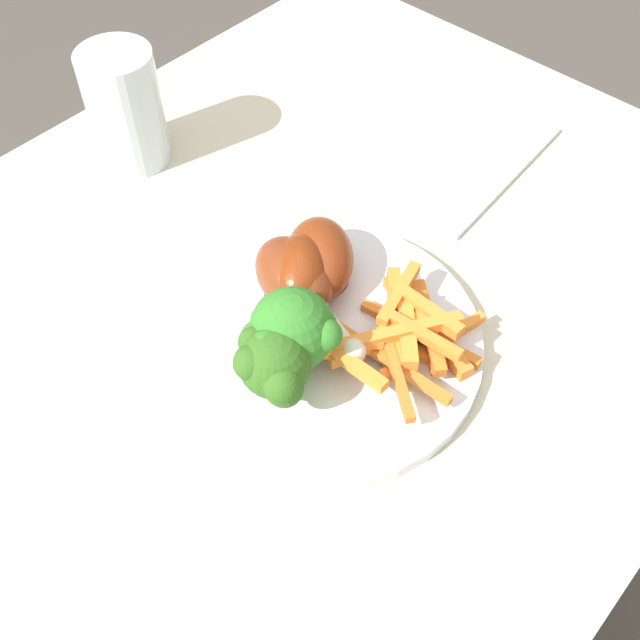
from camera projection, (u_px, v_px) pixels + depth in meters
ground_plane at (268, 636)px, 1.18m from camera, size 6.00×6.00×0.00m
dining_table at (232, 439)px, 0.70m from camera, size 1.00×0.65×0.76m
dinner_plate at (320, 341)px, 0.59m from camera, size 0.25×0.25×0.01m
broccoli_floret_front at (292, 331)px, 0.53m from camera, size 0.07×0.07×0.07m
broccoli_floret_middle at (274, 365)px, 0.52m from camera, size 0.06×0.06×0.07m
broccoli_floret_back at (286, 339)px, 0.53m from camera, size 0.05×0.05×0.06m
carrot_fries_pile at (402, 332)px, 0.57m from camera, size 0.14×0.13×0.03m
chicken_drumstick_near at (300, 279)px, 0.59m from camera, size 0.11×0.10×0.05m
chicken_drumstick_far at (319, 262)px, 0.60m from camera, size 0.11×0.11×0.05m
chicken_drumstick_extra at (297, 280)px, 0.59m from camera, size 0.07×0.13×0.05m
fork at (506, 179)px, 0.71m from camera, size 0.19×0.02×0.00m
water_glass at (125, 108)px, 0.69m from camera, size 0.07×0.07×0.11m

